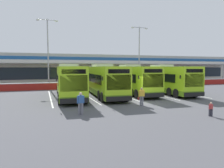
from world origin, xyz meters
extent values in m
plane|color=#4C4C51|center=(0.00, 0.00, 0.00)|extent=(200.00, 200.00, 0.00)
cube|color=beige|center=(0.00, 27.00, 2.75)|extent=(70.00, 10.00, 5.50)
cube|color=#19232D|center=(0.00, 21.98, 2.30)|extent=(66.00, 0.08, 2.20)
cube|color=navy|center=(0.00, 21.97, 5.15)|extent=(68.00, 0.08, 0.60)
cube|color=beige|center=(0.00, 20.50, 4.20)|extent=(67.00, 3.00, 0.24)
cube|color=gray|center=(0.00, 27.00, 5.75)|extent=(70.00, 10.00, 0.50)
cylinder|color=#999999|center=(-6.20, 19.30, 2.10)|extent=(0.20, 0.20, 4.20)
cylinder|color=#999999|center=(6.20, 19.30, 2.10)|extent=(0.20, 0.20, 4.20)
cylinder|color=#999999|center=(18.60, 19.30, 2.10)|extent=(0.20, 0.20, 4.20)
cylinder|color=#999999|center=(31.00, 19.30, 2.10)|extent=(0.20, 0.20, 4.20)
cube|color=maroon|center=(0.00, 14.50, 0.50)|extent=(60.00, 0.36, 1.00)
cube|color=#B2B2B2|center=(0.00, 14.50, 1.05)|extent=(60.00, 0.40, 0.10)
cube|color=#9ED11E|center=(-6.32, 5.45, 1.91)|extent=(3.17, 12.12, 3.19)
cube|color=#598419|center=(-6.32, 5.45, 0.59)|extent=(3.19, 12.14, 0.56)
cube|color=black|center=(-6.29, 5.85, 2.15)|extent=(3.07, 9.72, 0.96)
cube|color=black|center=(-6.62, -0.49, 2.05)|extent=(2.31, 0.22, 1.40)
cube|color=black|center=(-6.62, -0.50, 3.05)|extent=(2.05, 0.19, 0.40)
cube|color=silver|center=(-6.26, 6.45, 3.64)|extent=(2.19, 2.90, 0.28)
cube|color=black|center=(-6.63, -0.60, 0.55)|extent=(2.45, 0.29, 0.44)
cube|color=black|center=(-5.15, -0.21, 2.40)|extent=(0.09, 0.12, 0.36)
cube|color=black|center=(-8.06, -0.06, 2.40)|extent=(0.09, 0.12, 0.36)
cylinder|color=black|center=(-4.88, 9.99, 0.52)|extent=(0.37, 1.06, 1.04)
cylinder|color=black|center=(-7.27, 10.11, 0.52)|extent=(0.37, 1.06, 1.04)
cylinder|color=black|center=(-5.29, 2.20, 0.52)|extent=(0.37, 1.06, 1.04)
cylinder|color=black|center=(-7.67, 2.32, 0.52)|extent=(0.37, 1.06, 1.04)
cylinder|color=black|center=(-5.36, 0.80, 0.52)|extent=(0.37, 1.06, 1.04)
cylinder|color=black|center=(-7.75, 0.92, 0.52)|extent=(0.37, 1.06, 1.04)
cube|color=#9ED11E|center=(-2.27, 5.32, 1.91)|extent=(3.17, 12.12, 3.19)
cube|color=#598419|center=(-2.27, 5.32, 0.59)|extent=(3.19, 12.14, 0.56)
cube|color=black|center=(-2.25, 5.72, 2.15)|extent=(3.07, 9.72, 0.96)
cube|color=black|center=(-2.58, -0.62, 2.05)|extent=(2.31, 0.22, 1.40)
cube|color=black|center=(-2.58, -0.63, 3.05)|extent=(2.05, 0.19, 0.40)
cube|color=silver|center=(-2.22, 6.32, 3.64)|extent=(2.19, 2.90, 0.28)
cube|color=black|center=(-2.58, -0.73, 0.55)|extent=(2.45, 0.29, 0.44)
cube|color=black|center=(-1.11, -0.35, 2.40)|extent=(0.09, 0.12, 0.36)
cube|color=black|center=(-4.01, -0.20, 2.40)|extent=(0.09, 0.12, 0.36)
cylinder|color=black|center=(-0.84, 9.85, 0.52)|extent=(0.37, 1.06, 1.04)
cylinder|color=black|center=(-3.22, 9.97, 0.52)|extent=(0.37, 1.06, 1.04)
cylinder|color=black|center=(-1.24, 2.06, 0.52)|extent=(0.37, 1.06, 1.04)
cylinder|color=black|center=(-3.63, 2.18, 0.52)|extent=(0.37, 1.06, 1.04)
cylinder|color=black|center=(-1.31, 0.66, 0.52)|extent=(0.37, 1.06, 1.04)
cylinder|color=black|center=(-3.70, 0.79, 0.52)|extent=(0.37, 1.06, 1.04)
cube|color=#9ED11E|center=(1.93, 6.47, 1.91)|extent=(3.17, 12.12, 3.19)
cube|color=#598419|center=(1.93, 6.47, 0.59)|extent=(3.19, 12.14, 0.56)
cube|color=black|center=(1.95, 6.87, 2.15)|extent=(3.07, 9.72, 0.96)
cube|color=black|center=(1.62, 0.53, 2.05)|extent=(2.31, 0.22, 1.40)
cube|color=black|center=(1.62, 0.52, 3.05)|extent=(2.05, 0.19, 0.40)
cube|color=silver|center=(1.98, 7.47, 3.64)|extent=(2.19, 2.90, 0.28)
cube|color=black|center=(1.62, 0.42, 0.55)|extent=(2.45, 0.29, 0.44)
cube|color=black|center=(3.09, 0.81, 2.40)|extent=(0.09, 0.12, 0.36)
cube|color=black|center=(0.19, 0.96, 2.40)|extent=(0.09, 0.12, 0.36)
cylinder|color=black|center=(3.36, 11.01, 0.52)|extent=(0.37, 1.06, 1.04)
cylinder|color=black|center=(0.97, 11.13, 0.52)|extent=(0.37, 1.06, 1.04)
cylinder|color=black|center=(2.96, 3.22, 0.52)|extent=(0.37, 1.06, 1.04)
cylinder|color=black|center=(0.57, 3.34, 0.52)|extent=(0.37, 1.06, 1.04)
cylinder|color=black|center=(2.88, 1.82, 0.52)|extent=(0.37, 1.06, 1.04)
cylinder|color=black|center=(0.50, 1.94, 0.52)|extent=(0.37, 1.06, 1.04)
cube|color=#9ED11E|center=(6.31, 5.57, 1.91)|extent=(3.17, 12.12, 3.19)
cube|color=#598419|center=(6.31, 5.57, 0.59)|extent=(3.19, 12.14, 0.56)
cube|color=black|center=(6.33, 5.97, 2.15)|extent=(3.07, 9.72, 0.96)
cube|color=black|center=(6.00, -0.37, 2.05)|extent=(2.31, 0.22, 1.40)
cube|color=black|center=(6.00, -0.38, 3.05)|extent=(2.05, 0.19, 0.40)
cube|color=silver|center=(6.36, 6.57, 3.64)|extent=(2.19, 2.90, 0.28)
cube|color=black|center=(6.00, -0.48, 0.55)|extent=(2.45, 0.29, 0.44)
cube|color=black|center=(7.47, -0.10, 2.40)|extent=(0.09, 0.12, 0.36)
cube|color=black|center=(4.57, 0.05, 2.40)|extent=(0.09, 0.12, 0.36)
cylinder|color=black|center=(7.74, 10.10, 0.52)|extent=(0.37, 1.06, 1.04)
cylinder|color=black|center=(5.36, 10.22, 0.52)|extent=(0.37, 1.06, 1.04)
cylinder|color=black|center=(7.34, 2.31, 0.52)|extent=(0.37, 1.06, 1.04)
cylinder|color=black|center=(4.95, 2.43, 0.52)|extent=(0.37, 1.06, 1.04)
cylinder|color=black|center=(7.27, 0.91, 0.52)|extent=(0.37, 1.06, 1.04)
cylinder|color=black|center=(4.88, 1.04, 0.52)|extent=(0.37, 1.06, 1.04)
cube|color=silver|center=(-8.40, 6.00, 0.00)|extent=(0.14, 13.00, 0.01)
cube|color=silver|center=(-4.20, 6.00, 0.00)|extent=(0.14, 13.00, 0.01)
cube|color=silver|center=(0.00, 6.00, 0.00)|extent=(0.14, 13.00, 0.01)
cube|color=silver|center=(4.20, 6.00, 0.00)|extent=(0.14, 13.00, 0.01)
cube|color=silver|center=(8.40, 6.00, 0.00)|extent=(0.14, 13.00, 0.01)
cube|color=slate|center=(-0.88, -1.65, 0.42)|extent=(0.19, 0.21, 0.84)
cube|color=slate|center=(-0.76, -1.82, 0.42)|extent=(0.19, 0.21, 0.84)
cube|color=gold|center=(-0.82, -1.73, 1.12)|extent=(0.39, 0.32, 0.56)
cube|color=gold|center=(-1.03, -1.67, 1.09)|extent=(0.12, 0.12, 0.54)
cube|color=gold|center=(-0.61, -1.80, 1.09)|extent=(0.12, 0.12, 0.54)
sphere|color=tan|center=(-0.82, -1.73, 1.51)|extent=(0.22, 0.22, 0.22)
cube|color=maroon|center=(-1.09, -1.62, 0.63)|extent=(0.20, 0.30, 0.22)
cylinder|color=maroon|center=(-1.09, -1.62, 0.81)|extent=(0.02, 0.02, 0.16)
cube|color=slate|center=(-6.68, -3.46, 0.42)|extent=(0.16, 0.19, 0.84)
cube|color=slate|center=(-6.51, -3.56, 0.42)|extent=(0.16, 0.19, 0.84)
cube|color=#2D5693|center=(-6.60, -3.51, 1.12)|extent=(0.36, 0.25, 0.56)
cube|color=#2D5693|center=(-6.81, -3.53, 1.09)|extent=(0.10, 0.11, 0.54)
cube|color=#2D5693|center=(-6.38, -3.49, 1.09)|extent=(0.10, 0.11, 0.54)
sphere|color=#DBB293|center=(-6.60, -3.51, 1.51)|extent=(0.22, 0.22, 0.22)
cube|color=#33333D|center=(1.84, -6.93, 0.26)|extent=(0.09, 0.11, 0.52)
cube|color=#33333D|center=(1.94, -7.00, 0.26)|extent=(0.09, 0.11, 0.52)
cube|color=#B23838|center=(1.89, -6.97, 0.69)|extent=(0.21, 0.14, 0.35)
cube|color=#B23838|center=(1.75, -6.97, 0.68)|extent=(0.06, 0.06, 0.33)
cube|color=#B23838|center=(2.02, -6.96, 0.68)|extent=(0.06, 0.06, 0.33)
sphere|color=#DBB293|center=(1.89, -6.97, 0.94)|extent=(0.14, 0.14, 0.14)
cylinder|color=#9E9EA3|center=(-8.27, 16.31, 5.50)|extent=(0.20, 0.20, 11.00)
cylinder|color=#9E9EA3|center=(-8.27, 16.31, 10.85)|extent=(2.80, 0.10, 0.10)
cube|color=silver|center=(-9.67, 16.31, 10.75)|extent=(0.44, 0.28, 0.20)
cube|color=silver|center=(-6.87, 16.31, 10.75)|extent=(0.44, 0.28, 0.20)
cylinder|color=#9E9EA3|center=(8.24, 17.40, 5.50)|extent=(0.20, 0.20, 11.00)
cylinder|color=#9E9EA3|center=(8.24, 17.40, 10.85)|extent=(2.80, 0.10, 0.10)
cube|color=silver|center=(6.84, 17.40, 10.75)|extent=(0.44, 0.28, 0.20)
cube|color=silver|center=(9.64, 17.40, 10.75)|extent=(0.44, 0.28, 0.20)
camera|label=1|loc=(-9.13, -18.16, 3.41)|focal=33.02mm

